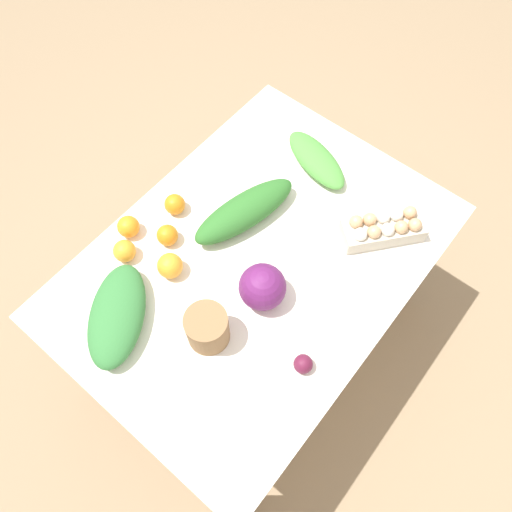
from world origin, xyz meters
TOP-DOWN VIEW (x-y plane):
  - ground_plane at (0.00, 0.00)m, footprint 8.00×8.00m
  - dining_table at (0.00, 0.00)m, footprint 1.26×0.91m
  - cabbage_purple at (0.09, 0.10)m, footprint 0.14×0.14m
  - egg_carton at (-0.33, 0.26)m, footprint 0.27×0.25m
  - paper_bag at (0.29, 0.06)m, footprint 0.13×0.13m
  - greens_bunch_dandelion at (0.42, -0.18)m, footprint 0.36×0.32m
  - greens_bunch_scallion at (-0.43, -0.08)m, footprint 0.20×0.31m
  - greens_bunch_beet_tops at (-0.09, -0.13)m, footprint 0.40×0.21m
  - beet_root at (0.19, 0.33)m, footprint 0.06×0.06m
  - orange_0 at (0.13, -0.26)m, footprint 0.07×0.07m
  - orange_1 at (0.26, -0.33)m, footprint 0.07×0.07m
  - orange_2 at (0.03, -0.33)m, footprint 0.07×0.07m
  - orange_3 at (0.20, -0.18)m, footprint 0.08×0.08m
  - orange_4 at (0.19, -0.38)m, footprint 0.07×0.07m

SIDE VIEW (x-z plane):
  - ground_plane at x=0.00m, z-range 0.00..0.00m
  - dining_table at x=0.00m, z-range 0.27..1.00m
  - beet_root at x=0.19m, z-range 0.73..0.79m
  - greens_bunch_scallion at x=-0.43m, z-range 0.73..0.79m
  - orange_0 at x=0.13m, z-range 0.73..0.80m
  - orange_2 at x=0.03m, z-range 0.73..0.80m
  - orange_1 at x=0.26m, z-range 0.73..0.80m
  - orange_4 at x=0.19m, z-range 0.73..0.80m
  - orange_3 at x=0.20m, z-range 0.73..0.81m
  - egg_carton at x=-0.33m, z-range 0.73..0.82m
  - greens_bunch_dandelion at x=0.42m, z-range 0.73..0.82m
  - greens_bunch_beet_tops at x=-0.09m, z-range 0.73..0.83m
  - paper_bag at x=0.29m, z-range 0.73..0.86m
  - cabbage_purple at x=0.09m, z-range 0.73..0.88m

